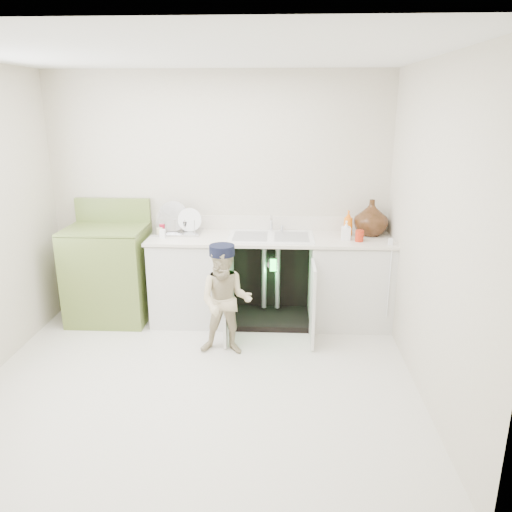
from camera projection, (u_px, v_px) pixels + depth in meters
The scene contains 5 objects.
ground at pixel (200, 379), 4.10m from camera, with size 3.50×3.50×0.00m, color beige.
room_shell at pixel (195, 232), 3.74m from camera, with size 6.00×5.50×1.26m.
counter_run at pixel (274, 276), 5.09m from camera, with size 2.44×1.02×1.26m.
avocado_stove at pixel (109, 272), 5.14m from camera, with size 0.79×0.65×1.23m.
repair_worker at pixel (226, 300), 4.40m from camera, with size 0.70×0.58×1.01m.
Camera 1 is at (0.64, -3.60, 2.17)m, focal length 35.00 mm.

